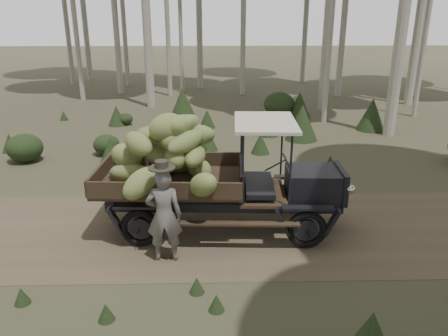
{
  "coord_description": "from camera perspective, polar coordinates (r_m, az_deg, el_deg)",
  "views": [
    {
      "loc": [
        1.18,
        -8.63,
        4.52
      ],
      "look_at": [
        1.41,
        0.15,
        1.41
      ],
      "focal_mm": 35.0,
      "sensor_mm": 36.0,
      "label": 1
    }
  ],
  "objects": [
    {
      "name": "banana_truck",
      "position": [
        9.33,
        -4.04,
        0.88
      ],
      "size": [
        5.45,
        2.73,
        2.72
      ],
      "rotation": [
        0.0,
        0.0,
        -0.05
      ],
      "color": "black",
      "rests_on": "ground"
    },
    {
      "name": "undergrowth",
      "position": [
        10.14,
        -5.61,
        -3.7
      ],
      "size": [
        21.56,
        23.88,
        1.36
      ],
      "color": "#233319",
      "rests_on": "ground"
    },
    {
      "name": "dirt_track",
      "position": [
        9.81,
        -8.29,
        -8.15
      ],
      "size": [
        70.0,
        4.0,
        0.01
      ],
      "primitive_type": "cube",
      "color": "brown",
      "rests_on": "ground"
    },
    {
      "name": "farmer",
      "position": [
        8.34,
        -7.84,
        -6.03
      ],
      "size": [
        0.69,
        0.51,
        2.02
      ],
      "rotation": [
        0.0,
        0.0,
        3.17
      ],
      "color": "#585651",
      "rests_on": "ground"
    },
    {
      "name": "ground",
      "position": [
        9.82,
        -8.29,
        -8.18
      ],
      "size": [
        120.0,
        120.0,
        0.0
      ],
      "primitive_type": "plane",
      "color": "#473D2B",
      "rests_on": "ground"
    }
  ]
}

